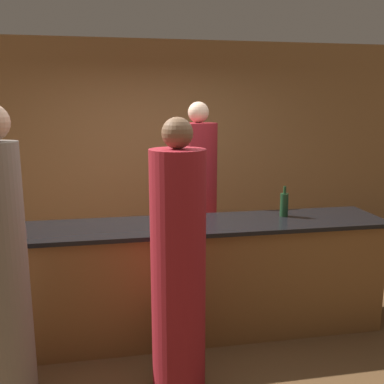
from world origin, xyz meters
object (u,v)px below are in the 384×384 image
Objects in this scene: bartender at (198,206)px; guest_0 at (178,270)px; guest_1 at (4,271)px; wine_bottle_0 at (284,204)px.

bartender reaches higher than guest_0.
guest_0 is 1.11m from guest_1.
guest_0 is at bearing 74.16° from bartender.
guest_1 is at bearing 179.94° from guest_0.
bartender is at bearing 129.25° from wine_bottle_0.
bartender is 2.22m from guest_1.
guest_0 is 0.96× the size of guest_1.
bartender reaches higher than wine_bottle_0.
guest_1 is (-1.11, 0.00, 0.07)m from guest_0.
bartender is 1.01m from wine_bottle_0.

